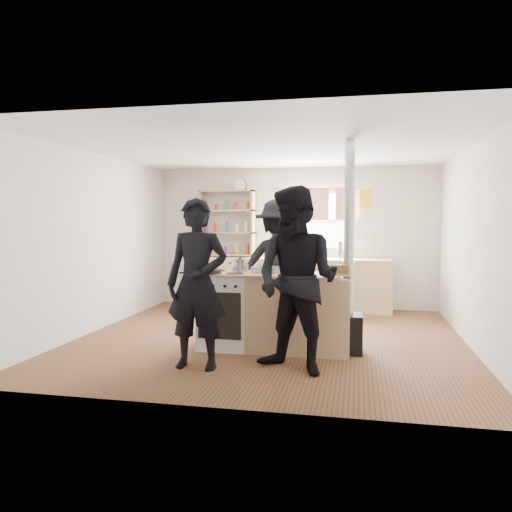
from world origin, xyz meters
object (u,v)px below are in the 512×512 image
object	(u,v)px
roast_tray	(268,269)
bread_board	(340,271)
flue_heater	(348,297)
person_far	(279,266)
stockpot_stove	(240,265)
person_near_right	(297,280)
cooking_island	(274,311)
skillet_greens	(207,271)
thermos	(340,251)
person_near_left	(197,284)
stockpot_counter	(301,266)

from	to	relation	value
roast_tray	bread_board	distance (m)	0.86
flue_heater	person_far	world-z (taller)	flue_heater
roast_tray	stockpot_stove	xyz separation A→B (m)	(-0.38, 0.13, 0.04)
roast_tray	person_near_right	xyz separation A→B (m)	(0.45, -0.85, -0.02)
cooking_island	flue_heater	xyz separation A→B (m)	(0.88, 0.04, 0.19)
cooking_island	person_far	xyz separation A→B (m)	(-0.09, 0.96, 0.46)
stockpot_stove	skillet_greens	bearing A→B (deg)	-134.84
thermos	person_near_left	xyz separation A→B (m)	(-1.35, -3.66, -0.14)
roast_tray	stockpot_counter	xyz separation A→B (m)	(0.40, 0.07, 0.05)
thermos	person_near_left	world-z (taller)	person_near_left
thermos	stockpot_stove	distance (m)	2.86
person_near_right	person_far	distance (m)	1.86
roast_tray	flue_heater	size ratio (longest dim) A/B	0.15
roast_tray	cooking_island	bearing A→B (deg)	-8.28
flue_heater	person_near_left	world-z (taller)	flue_heater
flue_heater	thermos	bearing A→B (deg)	94.08
stockpot_counter	flue_heater	bearing A→B (deg)	-4.12
flue_heater	skillet_greens	bearing A→B (deg)	-172.10
cooking_island	bread_board	bearing A→B (deg)	-5.03
skillet_greens	stockpot_counter	bearing A→B (deg)	13.82
stockpot_stove	stockpot_counter	size ratio (longest dim) A/B	0.83
cooking_island	person_near_left	bearing A→B (deg)	-126.77
person_near_left	roast_tray	bearing A→B (deg)	57.43
roast_tray	person_far	distance (m)	0.95
thermos	bread_board	size ratio (longest dim) A/B	0.89
stockpot_counter	roast_tray	bearing A→B (deg)	-169.50
cooking_island	stockpot_stove	xyz separation A→B (m)	(-0.45, 0.14, 0.54)
cooking_island	roast_tray	bearing A→B (deg)	171.72
stockpot_stove	bread_board	world-z (taller)	stockpot_stove
cooking_island	thermos	bearing A→B (deg)	76.14
bread_board	flue_heater	size ratio (longest dim) A/B	0.13
cooking_island	flue_heater	distance (m)	0.90
flue_heater	person_near_left	xyz separation A→B (m)	(-1.55, -0.94, 0.24)
stockpot_counter	person_far	xyz separation A→B (m)	(-0.41, 0.88, -0.09)
bread_board	flue_heater	distance (m)	0.35
bread_board	person_near_left	world-z (taller)	person_near_left
skillet_greens	flue_heater	xyz separation A→B (m)	(1.65, 0.23, -0.30)
cooking_island	stockpot_counter	distance (m)	0.64
person_near_left	person_far	bearing A→B (deg)	73.45
cooking_island	skillet_greens	world-z (taller)	skillet_greens
roast_tray	person_far	world-z (taller)	person_far
stockpot_counter	person_far	world-z (taller)	person_far
flue_heater	stockpot_counter	bearing A→B (deg)	175.88
stockpot_counter	person_near_right	distance (m)	0.93
cooking_island	person_near_left	xyz separation A→B (m)	(-0.67, -0.89, 0.43)
roast_tray	person_near_right	bearing A→B (deg)	-61.93
person_far	thermos	bearing A→B (deg)	-104.16
thermos	stockpot_counter	xyz separation A→B (m)	(-0.36, -2.69, -0.02)
thermos	skillet_greens	xyz separation A→B (m)	(-1.46, -2.96, -0.08)
cooking_island	stockpot_stove	bearing A→B (deg)	162.73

